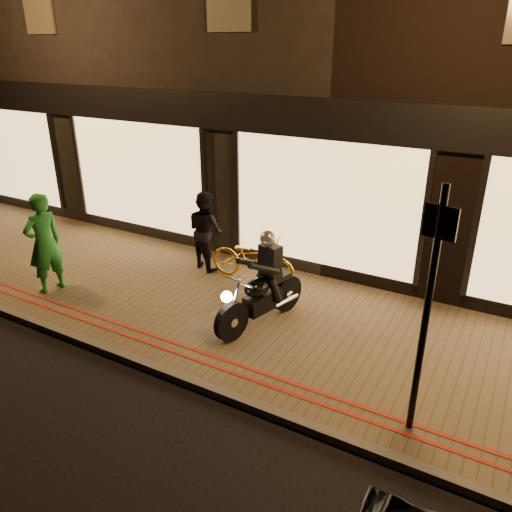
{
  "coord_description": "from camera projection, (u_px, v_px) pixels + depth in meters",
  "views": [
    {
      "loc": [
        3.29,
        -4.41,
        4.37
      ],
      "look_at": [
        -0.47,
        2.24,
        1.1
      ],
      "focal_mm": 35.0,
      "sensor_mm": 36.0,
      "label": 1
    }
  ],
  "objects": [
    {
      "name": "sign_post",
      "position": [
        428.0,
        304.0,
        5.34
      ],
      "size": [
        0.35,
        0.1,
        3.0
      ],
      "rotation": [
        0.0,
        0.0,
        -0.21
      ],
      "color": "black",
      "rests_on": "sidewalk"
    },
    {
      "name": "ground",
      "position": [
        205.0,
        394.0,
        6.73
      ],
      "size": [
        90.0,
        90.0,
        0.0
      ],
      "primitive_type": "plane",
      "color": "black",
      "rests_on": "ground"
    },
    {
      "name": "kerb_stone",
      "position": [
        207.0,
        388.0,
        6.75
      ],
      "size": [
        50.0,
        0.14,
        0.12
      ],
      "primitive_type": "cube",
      "color": "#59544C",
      "rests_on": "ground"
    },
    {
      "name": "red_kerb_lines",
      "position": [
        226.0,
        365.0,
        7.12
      ],
      "size": [
        50.0,
        0.26,
        0.01
      ],
      "color": "maroon",
      "rests_on": "sidewalk"
    },
    {
      "name": "sidewalk",
      "position": [
        273.0,
        324.0,
        8.31
      ],
      "size": [
        50.0,
        4.0,
        0.12
      ],
      "primitive_type": "cube",
      "color": "brown",
      "rests_on": "ground"
    },
    {
      "name": "bicycle_gold",
      "position": [
        253.0,
        259.0,
        9.52
      ],
      "size": [
        1.77,
        0.72,
        0.91
      ],
      "primitive_type": "imported",
      "rotation": [
        0.0,
        0.0,
        1.64
      ],
      "color": "gold",
      "rests_on": "sidewalk"
    },
    {
      "name": "person_green",
      "position": [
        44.0,
        243.0,
        8.96
      ],
      "size": [
        0.55,
        0.74,
        1.86
      ],
      "primitive_type": "imported",
      "rotation": [
        0.0,
        0.0,
        -1.74
      ],
      "color": "#207829",
      "rests_on": "sidewalk"
    },
    {
      "name": "building_row",
      "position": [
        408.0,
        48.0,
        12.26
      ],
      "size": [
        48.0,
        10.11,
        8.5
      ],
      "color": "black",
      "rests_on": "ground"
    },
    {
      "name": "person_dark",
      "position": [
        205.0,
        230.0,
        9.97
      ],
      "size": [
        0.92,
        0.81,
        1.59
      ],
      "primitive_type": "imported",
      "rotation": [
        0.0,
        0.0,
        2.82
      ],
      "color": "black",
      "rests_on": "sidewalk"
    },
    {
      "name": "motorcycle",
      "position": [
        263.0,
        290.0,
        7.97
      ],
      "size": [
        0.76,
        1.91,
        1.59
      ],
      "rotation": [
        0.0,
        0.0,
        -0.25
      ],
      "color": "black",
      "rests_on": "sidewalk"
    }
  ]
}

